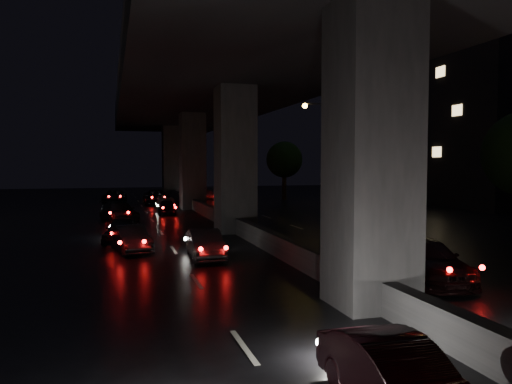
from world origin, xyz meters
name	(u,v)px	position (x,y,z in m)	size (l,w,h in m)	color
ground	(261,246)	(0.00, 0.00, 0.00)	(120.00, 120.00, 0.00)	black
viaduct	(235,80)	(0.00, 5.00, 8.34)	(12.00, 80.00, 10.50)	#313133
median_barrier	(235,224)	(0.00, 5.00, 0.42)	(0.45, 70.00, 0.85)	#313133
building_right_far	(464,126)	(27.00, 20.00, 7.50)	(12.00, 22.00, 15.00)	black
tree_c	(356,158)	(11.00, 12.00, 4.20)	(3.80, 3.80, 6.12)	black
tree_d	(284,160)	(11.00, 28.00, 4.20)	(3.80, 3.80, 6.12)	black
streetlight_far	(323,142)	(10.97, 18.00, 5.66)	(2.52, 0.44, 9.00)	#2D2D33
car_1	(397,377)	(-2.48, -15.29, 0.56)	(1.18, 3.39, 1.12)	black
car_3	(424,260)	(3.09, -7.96, 0.66)	(1.85, 4.55, 1.32)	black
car_4	(131,239)	(-5.82, 0.16, 0.56)	(1.19, 3.42, 1.13)	black
car_5	(205,244)	(-3.01, -2.23, 0.57)	(1.20, 3.44, 1.13)	black
car_6	(122,231)	(-6.10, 2.86, 0.57)	(1.35, 3.37, 1.15)	black
car_7	(119,212)	(-6.14, 11.80, 0.65)	(1.81, 4.46, 1.29)	black
car_8	(167,207)	(-2.63, 15.69, 0.54)	(1.27, 3.17, 1.08)	black
car_9	(166,205)	(-2.56, 17.17, 0.57)	(1.20, 3.45, 1.14)	#57504C
car_10	(156,197)	(-2.57, 25.28, 0.67)	(2.23, 4.83, 1.34)	black
car_11	(114,196)	(-6.31, 28.45, 0.62)	(2.06, 4.46, 1.24)	black
car_12	(207,194)	(3.03, 29.67, 0.57)	(1.34, 3.33, 1.13)	#5B5F62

